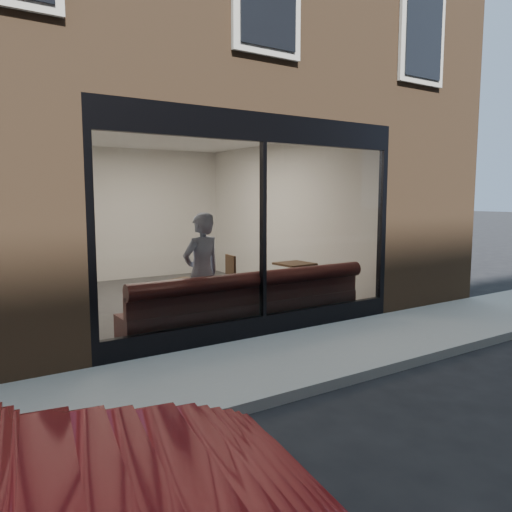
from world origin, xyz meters
TOP-DOWN VIEW (x-y plane):
  - ground at (0.00, 0.00)m, footprint 120.00×120.00m
  - sidewalk_near at (0.00, 1.00)m, footprint 40.00×2.00m
  - kerb_near at (0.00, -0.05)m, footprint 40.00×0.10m
  - host_building_pier_right at (3.75, 8.00)m, footprint 2.50×12.00m
  - host_building_backfill at (0.00, 11.00)m, footprint 5.00×6.00m
  - cafe_floor at (0.00, 5.00)m, footprint 6.00×6.00m
  - cafe_ceiling at (0.00, 5.00)m, footprint 6.00×6.00m
  - cafe_wall_back at (0.00, 7.99)m, footprint 5.00×0.00m
  - cafe_wall_left at (-2.49, 5.00)m, footprint 0.00×6.00m
  - cafe_wall_right at (2.49, 5.00)m, footprint 0.00×6.00m
  - storefront_kick at (0.00, 2.05)m, footprint 5.00×0.10m
  - storefront_header at (0.00, 2.05)m, footprint 5.00×0.10m
  - storefront_mullion at (0.00, 2.05)m, footprint 0.06×0.10m
  - storefront_glass at (0.00, 2.02)m, footprint 4.80×0.00m
  - banquette at (0.00, 2.45)m, footprint 4.00×0.55m
  - person at (-0.65, 2.73)m, footprint 0.73×0.56m
  - cafe_table_left at (-0.78, 3.00)m, footprint 0.77×0.77m
  - cafe_table_right at (1.85, 3.69)m, footprint 0.66×0.66m
  - cafe_chair_right at (0.45, 4.10)m, footprint 0.45×0.45m
  - wall_poster at (-2.45, 4.67)m, footprint 0.02×0.59m

SIDE VIEW (x-z plane):
  - ground at x=0.00m, z-range 0.00..0.00m
  - sidewalk_near at x=0.00m, z-range 0.00..0.01m
  - cafe_floor at x=0.00m, z-range 0.02..0.02m
  - kerb_near at x=0.00m, z-range 0.00..0.12m
  - storefront_kick at x=0.00m, z-range 0.00..0.30m
  - banquette at x=0.00m, z-range 0.00..0.45m
  - cafe_chair_right at x=0.45m, z-range 0.22..0.26m
  - cafe_table_left at x=-0.78m, z-range 0.72..0.76m
  - cafe_table_right at x=1.85m, z-range 0.72..0.76m
  - person at x=-0.65m, z-range 0.00..1.80m
  - wall_poster at x=-2.45m, z-range 1.14..1.93m
  - storefront_mullion at x=0.00m, z-range 0.30..2.80m
  - storefront_glass at x=0.00m, z-range -0.85..3.95m
  - cafe_wall_back at x=0.00m, z-range -0.90..4.10m
  - cafe_wall_left at x=-2.49m, z-range -1.40..4.60m
  - cafe_wall_right at x=2.49m, z-range -1.40..4.60m
  - host_building_pier_right at x=3.75m, z-range 0.00..3.20m
  - host_building_backfill at x=0.00m, z-range 0.00..3.20m
  - storefront_header at x=0.00m, z-range 2.80..3.20m
  - cafe_ceiling at x=0.00m, z-range 3.19..3.19m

